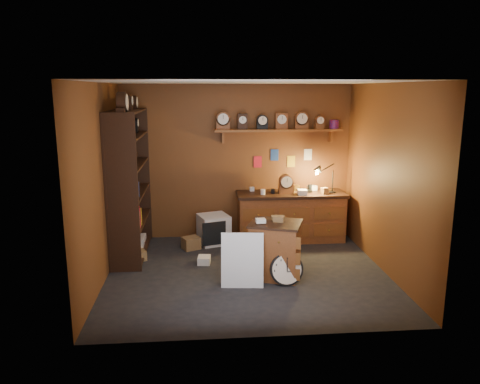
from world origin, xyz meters
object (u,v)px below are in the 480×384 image
object	(u,v)px
big_round_clock	(287,269)
low_cabinet	(275,248)
workbench	(291,214)
shelving_unit	(127,178)

from	to	relation	value
big_round_clock	low_cabinet	bearing A→B (deg)	109.96
workbench	big_round_clock	xyz separation A→B (m)	(-0.43, -1.94, -0.25)
shelving_unit	workbench	xyz separation A→B (m)	(2.71, 0.49, -0.78)
low_cabinet	big_round_clock	world-z (taller)	low_cabinet
workbench	low_cabinet	bearing A→B (deg)	-108.25
big_round_clock	workbench	bearing A→B (deg)	77.49
workbench	big_round_clock	size ratio (longest dim) A/B	4.16
shelving_unit	low_cabinet	world-z (taller)	shelving_unit
shelving_unit	big_round_clock	xyz separation A→B (m)	(2.28, -1.44, -1.03)
low_cabinet	big_round_clock	bearing A→B (deg)	-50.21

